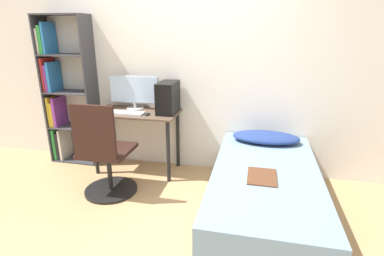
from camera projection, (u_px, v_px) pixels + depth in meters
name	position (u px, v px, depth m)	size (l,w,h in m)	color
ground_plane	(142.00, 236.00, 2.55)	(14.00, 14.00, 0.00)	tan
wall_back	(183.00, 67.00, 3.52)	(8.00, 0.05, 2.50)	silver
desk	(136.00, 123.00, 3.56)	(1.01, 0.51, 0.75)	brown
bookshelf	(63.00, 96.00, 3.79)	(0.63, 0.30, 1.84)	#38383D
office_chair	(105.00, 160.00, 3.08)	(0.56, 0.56, 1.02)	black
bed	(264.00, 195.00, 2.72)	(0.95, 1.91, 0.50)	#4C3D2D
pillow	(266.00, 137.00, 3.27)	(0.72, 0.36, 0.11)	navy
magazine	(262.00, 177.00, 2.50)	(0.24, 0.32, 0.01)	#56331E
monitor	(134.00, 91.00, 3.59)	(0.62, 0.21, 0.40)	#B7B7BC
keyboard	(126.00, 113.00, 3.44)	(0.43, 0.15, 0.02)	silver
pc_tower	(168.00, 97.00, 3.43)	(0.20, 0.36, 0.36)	black
mouse	(147.00, 114.00, 3.38)	(0.06, 0.09, 0.02)	black
phone	(103.00, 109.00, 3.62)	(0.07, 0.14, 0.01)	#B7B7BC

